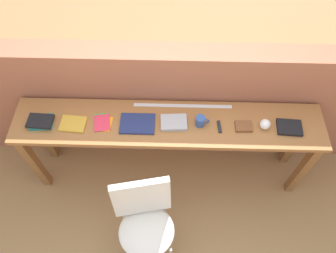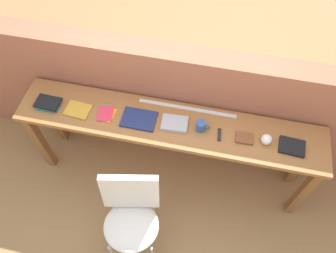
{
  "view_description": "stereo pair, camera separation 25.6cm",
  "coord_description": "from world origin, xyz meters",
  "px_view_note": "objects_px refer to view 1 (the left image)",
  "views": [
    {
      "loc": [
        0.04,
        -1.15,
        3.05
      ],
      "look_at": [
        0.0,
        0.25,
        0.9
      ],
      "focal_mm": 35.0,
      "sensor_mm": 36.0,
      "label": 1
    },
    {
      "loc": [
        0.29,
        -1.12,
        3.05
      ],
      "look_at": [
        0.0,
        0.25,
        0.9
      ],
      "focal_mm": 35.0,
      "sensor_mm": 36.0,
      "label": 2
    }
  ],
  "objects_px": {
    "book_open_centre": "(137,124)",
    "sports_ball_small": "(265,124)",
    "magazine_cycling": "(73,124)",
    "mug": "(200,121)",
    "leather_journal_brown": "(244,126)",
    "book_repair_rightmost": "(289,127)",
    "pamphlet_pile_colourful": "(102,123)",
    "book_stack_leftmost": "(41,122)",
    "multitool_folded": "(219,127)",
    "chair_white_moulded": "(145,220)"
  },
  "relations": [
    {
      "from": "mug",
      "to": "leather_journal_brown",
      "type": "relative_size",
      "value": 0.85
    },
    {
      "from": "magazine_cycling",
      "to": "book_open_centre",
      "type": "xyz_separation_m",
      "value": [
        0.51,
        0.02,
        0.0
      ]
    },
    {
      "from": "mug",
      "to": "book_repair_rightmost",
      "type": "relative_size",
      "value": 0.57
    },
    {
      "from": "leather_journal_brown",
      "to": "sports_ball_small",
      "type": "bearing_deg",
      "value": 0.1
    },
    {
      "from": "leather_journal_brown",
      "to": "book_repair_rightmost",
      "type": "xyz_separation_m",
      "value": [
        0.36,
        -0.0,
        0.0
      ]
    },
    {
      "from": "book_stack_leftmost",
      "to": "book_repair_rightmost",
      "type": "xyz_separation_m",
      "value": [
        1.96,
        0.0,
        -0.01
      ]
    },
    {
      "from": "chair_white_moulded",
      "to": "multitool_folded",
      "type": "bearing_deg",
      "value": 48.56
    },
    {
      "from": "magazine_cycling",
      "to": "book_stack_leftmost",
      "type": "bearing_deg",
      "value": -177.13
    },
    {
      "from": "multitool_folded",
      "to": "pamphlet_pile_colourful",
      "type": "bearing_deg",
      "value": 179.13
    },
    {
      "from": "chair_white_moulded",
      "to": "mug",
      "type": "xyz_separation_m",
      "value": [
        0.42,
        0.67,
        0.4
      ]
    },
    {
      "from": "magazine_cycling",
      "to": "book_open_centre",
      "type": "bearing_deg",
      "value": 6.05
    },
    {
      "from": "magazine_cycling",
      "to": "mug",
      "type": "height_order",
      "value": "mug"
    },
    {
      "from": "mug",
      "to": "book_open_centre",
      "type": "bearing_deg",
      "value": -178.27
    },
    {
      "from": "magazine_cycling",
      "to": "book_repair_rightmost",
      "type": "height_order",
      "value": "book_repair_rightmost"
    },
    {
      "from": "multitool_folded",
      "to": "magazine_cycling",
      "type": "bearing_deg",
      "value": -179.71
    },
    {
      "from": "multitool_folded",
      "to": "mug",
      "type": "bearing_deg",
      "value": 170.6
    },
    {
      "from": "sports_ball_small",
      "to": "magazine_cycling",
      "type": "bearing_deg",
      "value": -179.38
    },
    {
      "from": "pamphlet_pile_colourful",
      "to": "book_open_centre",
      "type": "bearing_deg",
      "value": -0.83
    },
    {
      "from": "mug",
      "to": "book_repair_rightmost",
      "type": "bearing_deg",
      "value": -1.68
    },
    {
      "from": "book_open_centre",
      "to": "sports_ball_small",
      "type": "xyz_separation_m",
      "value": [
        1.0,
        0.0,
        0.03
      ]
    },
    {
      "from": "magazine_cycling",
      "to": "book_repair_rightmost",
      "type": "xyz_separation_m",
      "value": [
        1.71,
        0.01,
        0.0
      ]
    },
    {
      "from": "chair_white_moulded",
      "to": "pamphlet_pile_colourful",
      "type": "xyz_separation_m",
      "value": [
        -0.36,
        0.66,
        0.36
      ]
    },
    {
      "from": "pamphlet_pile_colourful",
      "to": "book_repair_rightmost",
      "type": "bearing_deg",
      "value": -0.37
    },
    {
      "from": "book_stack_leftmost",
      "to": "leather_journal_brown",
      "type": "xyz_separation_m",
      "value": [
        1.6,
        0.01,
        -0.01
      ]
    },
    {
      "from": "book_stack_leftmost",
      "to": "book_open_centre",
      "type": "height_order",
      "value": "book_stack_leftmost"
    },
    {
      "from": "pamphlet_pile_colourful",
      "to": "multitool_folded",
      "type": "distance_m",
      "value": 0.93
    },
    {
      "from": "book_repair_rightmost",
      "to": "multitool_folded",
      "type": "bearing_deg",
      "value": -176.0
    },
    {
      "from": "magazine_cycling",
      "to": "leather_journal_brown",
      "type": "height_order",
      "value": "leather_journal_brown"
    },
    {
      "from": "magazine_cycling",
      "to": "book_repair_rightmost",
      "type": "relative_size",
      "value": 1.04
    },
    {
      "from": "chair_white_moulded",
      "to": "book_stack_leftmost",
      "type": "height_order",
      "value": "book_stack_leftmost"
    },
    {
      "from": "book_repair_rightmost",
      "to": "book_open_centre",
      "type": "bearing_deg",
      "value": -176.73
    },
    {
      "from": "book_stack_leftmost",
      "to": "mug",
      "type": "distance_m",
      "value": 1.26
    },
    {
      "from": "chair_white_moulded",
      "to": "sports_ball_small",
      "type": "distance_m",
      "value": 1.2
    },
    {
      "from": "pamphlet_pile_colourful",
      "to": "magazine_cycling",
      "type": "bearing_deg",
      "value": -175.04
    },
    {
      "from": "leather_journal_brown",
      "to": "multitool_folded",
      "type": "bearing_deg",
      "value": -179.85
    },
    {
      "from": "book_open_centre",
      "to": "sports_ball_small",
      "type": "bearing_deg",
      "value": -0.22
    },
    {
      "from": "book_stack_leftmost",
      "to": "leather_journal_brown",
      "type": "height_order",
      "value": "book_stack_leftmost"
    },
    {
      "from": "book_stack_leftmost",
      "to": "book_open_centre",
      "type": "distance_m",
      "value": 0.76
    },
    {
      "from": "sports_ball_small",
      "to": "chair_white_moulded",
      "type": "bearing_deg",
      "value": -144.61
    },
    {
      "from": "magazine_cycling",
      "to": "pamphlet_pile_colourful",
      "type": "xyz_separation_m",
      "value": [
        0.23,
        0.02,
        -0.0
      ]
    },
    {
      "from": "leather_journal_brown",
      "to": "sports_ball_small",
      "type": "distance_m",
      "value": 0.16
    },
    {
      "from": "book_open_centre",
      "to": "book_repair_rightmost",
      "type": "height_order",
      "value": "book_repair_rightmost"
    },
    {
      "from": "chair_white_moulded",
      "to": "magazine_cycling",
      "type": "bearing_deg",
      "value": 132.8
    },
    {
      "from": "book_open_centre",
      "to": "sports_ball_small",
      "type": "relative_size",
      "value": 3.31
    },
    {
      "from": "magazine_cycling",
      "to": "book_repair_rightmost",
      "type": "distance_m",
      "value": 1.71
    },
    {
      "from": "mug",
      "to": "sports_ball_small",
      "type": "height_order",
      "value": "mug"
    },
    {
      "from": "book_stack_leftmost",
      "to": "multitool_folded",
      "type": "height_order",
      "value": "book_stack_leftmost"
    },
    {
      "from": "book_stack_leftmost",
      "to": "multitool_folded",
      "type": "distance_m",
      "value": 1.41
    },
    {
      "from": "magazine_cycling",
      "to": "mug",
      "type": "relative_size",
      "value": 1.81
    },
    {
      "from": "book_stack_leftmost",
      "to": "multitool_folded",
      "type": "bearing_deg",
      "value": -0.02
    }
  ]
}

